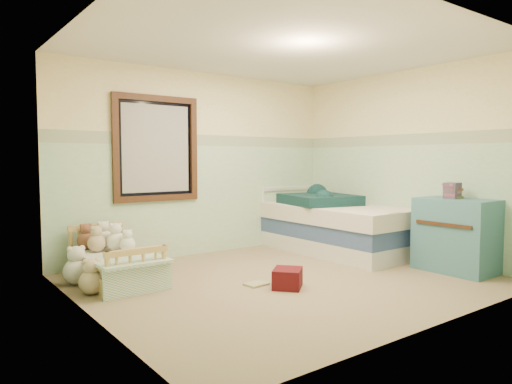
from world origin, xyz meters
TOP-DOWN VIEW (x-y plane):
  - floor at (0.00, 0.00)m, footprint 4.20×3.60m
  - ceiling at (0.00, 0.00)m, footprint 4.20×3.60m
  - wall_back at (0.00, 1.80)m, footprint 4.20×0.04m
  - wall_front at (0.00, -1.80)m, footprint 4.20×0.04m
  - wall_left at (-2.10, 0.00)m, footprint 0.04×3.60m
  - wall_right at (2.10, 0.00)m, footprint 0.04×3.60m
  - wainscot_mint at (0.00, 1.79)m, footprint 4.20×0.01m
  - border_strip at (0.00, 1.79)m, footprint 4.20×0.01m
  - window_frame at (-0.70, 1.76)m, footprint 1.16×0.06m
  - window_blinds at (-0.70, 1.77)m, footprint 0.92×0.01m
  - toddler_bed_frame at (-1.53, 1.05)m, footprint 0.64×1.28m
  - toddler_mattress at (-1.53, 1.05)m, footprint 0.58×1.22m
  - patchwork_quilt at (-1.53, 0.65)m, footprint 0.69×0.64m
  - plush_bed_brown at (-1.68, 1.55)m, footprint 0.20×0.20m
  - plush_bed_white at (-1.48, 1.55)m, footprint 0.21×0.21m
  - plush_bed_tan at (-1.63, 1.33)m, footprint 0.20×0.20m
  - plush_bed_dark at (-1.40, 1.33)m, footprint 0.20×0.20m
  - plush_floor_cream at (-1.91, 1.15)m, footprint 0.28×0.28m
  - plush_floor_tan at (-1.90, 0.69)m, footprint 0.24×0.24m
  - twin_bed_frame at (1.55, 0.73)m, footprint 1.08×2.15m
  - twin_boxspring at (1.55, 0.73)m, footprint 1.08×2.15m
  - twin_mattress at (1.55, 0.73)m, footprint 1.12×2.20m
  - teal_blanket at (1.50, 1.03)m, footprint 1.10×1.14m
  - dresser at (1.82, -0.91)m, footprint 0.53×0.85m
  - book_stack at (1.82, -0.85)m, footprint 0.20×0.17m
  - red_pillow at (-0.21, -0.27)m, footprint 0.42×0.42m
  - floor_book at (-0.41, 0.00)m, footprint 0.24×0.20m
  - extra_plush_0 at (-1.36, 1.11)m, footprint 0.17×0.17m
  - extra_plush_1 at (-1.43, 1.28)m, footprint 0.21×0.21m
  - extra_plush_2 at (-1.54, 1.59)m, footprint 0.15×0.15m

SIDE VIEW (x-z plane):
  - floor at x=0.00m, z-range -0.02..0.00m
  - floor_book at x=-0.41m, z-range 0.00..0.02m
  - toddler_bed_frame at x=-1.53m, z-range 0.00..0.16m
  - red_pillow at x=-0.21m, z-range 0.00..0.20m
  - twin_bed_frame at x=1.55m, z-range 0.00..0.22m
  - plush_floor_tan at x=-1.90m, z-range 0.00..0.24m
  - plush_floor_cream at x=-1.91m, z-range 0.00..0.28m
  - toddler_mattress at x=-1.53m, z-range 0.16..0.28m
  - patchwork_quilt at x=-1.53m, z-range 0.28..0.31m
  - twin_boxspring at x=1.55m, z-range 0.22..0.44m
  - extra_plush_2 at x=-1.54m, z-range 0.28..0.43m
  - extra_plush_0 at x=-1.36m, z-range 0.28..0.45m
  - plush_bed_dark at x=-1.40m, z-range 0.28..0.48m
  - plush_bed_tan at x=-1.63m, z-range 0.28..0.48m
  - plush_bed_brown at x=-1.68m, z-range 0.28..0.49m
  - plush_bed_white at x=-1.48m, z-range 0.28..0.49m
  - extra_plush_1 at x=-1.43m, z-range 0.28..0.50m
  - dresser at x=1.82m, z-range 0.00..0.85m
  - twin_mattress at x=1.55m, z-range 0.44..0.66m
  - teal_blanket at x=1.50m, z-range 0.66..0.80m
  - wainscot_mint at x=0.00m, z-range 0.00..1.50m
  - book_stack at x=1.82m, z-range 0.85..1.04m
  - wall_back at x=0.00m, z-range 0.00..2.50m
  - wall_front at x=0.00m, z-range 0.00..2.50m
  - wall_left at x=-2.10m, z-range 0.00..2.50m
  - wall_right at x=2.10m, z-range 0.00..2.50m
  - window_blinds at x=-0.70m, z-range 0.89..2.01m
  - window_frame at x=-0.70m, z-range 0.77..2.13m
  - border_strip at x=0.00m, z-range 1.50..1.65m
  - ceiling at x=0.00m, z-range 2.50..2.52m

